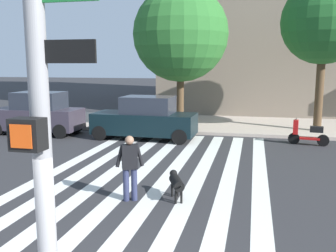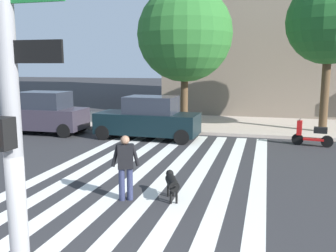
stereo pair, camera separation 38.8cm
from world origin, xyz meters
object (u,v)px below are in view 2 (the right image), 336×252
object	(u,v)px
street_tree_middle	(330,22)
dog_on_leash	(172,182)
parked_car_behind_first	(148,119)
parked_scooter	(312,135)
pedestrian_dog_walker	(125,164)
street_tree_nearest	(185,34)
traffic_light_pole	(2,43)
parked_car_near_curb	(43,114)

from	to	relation	value
street_tree_middle	dog_on_leash	size ratio (longest dim) A/B	6.62
parked_car_behind_first	parked_scooter	distance (m)	7.06
dog_on_leash	pedestrian_dog_walker	bearing A→B (deg)	-162.31
pedestrian_dog_walker	dog_on_leash	xyz separation A→B (m)	(1.09, 0.35, -0.48)
parked_scooter	pedestrian_dog_walker	world-z (taller)	pedestrian_dog_walker
street_tree_nearest	street_tree_middle	distance (m)	6.79
traffic_light_pole	street_tree_nearest	bearing A→B (deg)	96.67
traffic_light_pole	pedestrian_dog_walker	world-z (taller)	traffic_light_pole
parked_car_behind_first	street_tree_middle	size ratio (longest dim) A/B	0.65
parked_car_behind_first	street_tree_nearest	world-z (taller)	street_tree_nearest
parked_car_near_curb	parked_car_behind_first	size ratio (longest dim) A/B	0.92
parked_car_near_curb	street_tree_middle	world-z (taller)	street_tree_middle
parked_car_behind_first	parked_scooter	size ratio (longest dim) A/B	2.86
traffic_light_pole	parked_scooter	distance (m)	14.25
parked_car_near_curb	parked_car_behind_first	world-z (taller)	parked_car_near_curb
dog_on_leash	street_tree_nearest	bearing A→B (deg)	100.74
parked_car_behind_first	parked_scooter	xyz separation A→B (m)	(7.04, 0.25, -0.43)
traffic_light_pole	street_tree_nearest	size ratio (longest dim) A/B	0.82
pedestrian_dog_walker	dog_on_leash	world-z (taller)	pedestrian_dog_walker
parked_car_behind_first	dog_on_leash	size ratio (longest dim) A/B	4.31
parked_car_behind_first	dog_on_leash	distance (m)	7.82
street_tree_nearest	dog_on_leash	xyz separation A→B (m)	(1.89, -9.98, -4.41)
parked_scooter	street_tree_middle	xyz separation A→B (m)	(0.78, 2.91, 4.82)
traffic_light_pole	street_tree_nearest	xyz separation A→B (m)	(-1.85, 15.79, 1.33)
street_tree_nearest	dog_on_leash	distance (m)	11.07
parked_car_behind_first	street_tree_middle	distance (m)	9.51
street_tree_middle	dog_on_leash	bearing A→B (deg)	-115.11
traffic_light_pole	dog_on_leash	bearing A→B (deg)	89.54
pedestrian_dog_walker	traffic_light_pole	bearing A→B (deg)	-79.15
dog_on_leash	parked_car_near_curb	bearing A→B (deg)	139.28
traffic_light_pole	pedestrian_dog_walker	bearing A→B (deg)	100.85
parked_scooter	street_tree_middle	bearing A→B (deg)	75.05
parked_car_near_curb	traffic_light_pole	bearing A→B (deg)	-57.36
parked_car_near_curb	dog_on_leash	size ratio (longest dim) A/B	3.96
street_tree_middle	dog_on_leash	distance (m)	12.46
parked_car_behind_first	pedestrian_dog_walker	bearing A→B (deg)	-76.23
street_tree_middle	pedestrian_dog_walker	world-z (taller)	street_tree_middle
pedestrian_dog_walker	parked_car_near_curb	bearing A→B (deg)	133.95
traffic_light_pole	parked_car_behind_first	distance (m)	13.61
street_tree_nearest	street_tree_middle	xyz separation A→B (m)	(6.76, 0.41, 0.45)
parked_car_near_curb	parked_car_behind_first	xyz separation A→B (m)	(5.45, -0.00, -0.06)
traffic_light_pole	street_tree_nearest	world-z (taller)	street_tree_nearest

